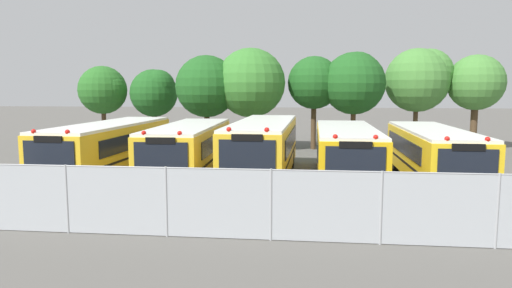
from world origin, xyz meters
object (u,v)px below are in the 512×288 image
Objects in this scene: tree_5 at (355,81)px; tree_3 at (250,82)px; school_bus_4 at (432,153)px; school_bus_2 at (264,147)px; tree_6 at (420,78)px; tree_7 at (478,82)px; school_bus_3 at (346,151)px; tree_0 at (104,90)px; tree_1 at (155,92)px; school_bus_1 at (189,148)px; school_bus_0 at (110,146)px; tree_2 at (207,87)px; tree_4 at (313,82)px.

tree_3 is at bearing -173.90° from tree_5.
school_bus_2 is at bearing 0.35° from school_bus_4.
tree_7 is at bearing -3.90° from tree_6.
tree_3 reaches higher than school_bus_3.
tree_0 reaches higher than tree_1.
school_bus_3 is at bearing -2.48° from school_bus_4.
tree_7 is at bearing -146.46° from school_bus_1.
school_bus_1 is 1.37× the size of tree_6.
school_bus_0 reaches higher than school_bus_4.
tree_3 is (7.32, -2.55, 0.68)m from tree_1.
tree_6 is at bearing -139.01° from school_bus_1.
school_bus_0 is 11.31m from tree_3.
tree_3 is at bearing -19.24° from tree_1.
school_bus_1 reaches higher than school_bus_3.
tree_2 is at bearing -31.97° from tree_1.
tree_1 is 7.78m from tree_3.
school_bus_4 is (14.70, -0.25, -0.05)m from school_bus_0.
tree_3 is 0.99× the size of tree_6.
tree_4 is at bearing 17.36° from tree_3.
school_bus_1 is 1.00× the size of school_bus_4.
tree_2 is 1.00× the size of tree_4.
tree_5 is at bearing -76.34° from school_bus_4.
school_bus_4 is 1.48× the size of tree_7.
tree_2 is 9.67m from tree_5.
tree_3 is (-5.51, 9.39, 3.23)m from school_bus_3.
school_bus_4 is at bearing -77.11° from tree_5.
tree_4 is (15.20, -1.12, 0.57)m from tree_0.
tree_7 is at bearing 9.22° from tree_3.
tree_0 reaches higher than school_bus_1.
tree_4 is (4.10, 1.28, 0.01)m from tree_3.
school_bus_0 is 1.49× the size of tree_6.
tree_2 is (-4.61, 9.27, 2.77)m from school_bus_2.
tree_4 is at bearing -4.23° from tree_0.
tree_2 reaches higher than tree_4.
tree_7 is at bearing 6.06° from tree_4.
school_bus_1 is 1.71× the size of tree_1.
tree_0 is 1.05× the size of tree_1.
school_bus_1 is 13.40m from tree_1.
tree_4 is 2.77m from tree_5.
tree_7 is at bearing 11.75° from tree_5.
school_bus_2 is at bearing -101.88° from tree_4.
tree_5 is (17.92, -1.68, 0.58)m from tree_0.
tree_5 is 8.44m from tree_7.
tree_0 is (-16.61, 11.79, 2.67)m from school_bus_3.
school_bus_3 is at bearing 177.98° from school_bus_1.
tree_7 reaches higher than school_bus_2.
tree_7 reaches higher than school_bus_3.
school_bus_4 is 12.44m from tree_4.
tree_2 is at bearing -17.84° from tree_0.
school_bus_0 is 3.85m from school_bus_1.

